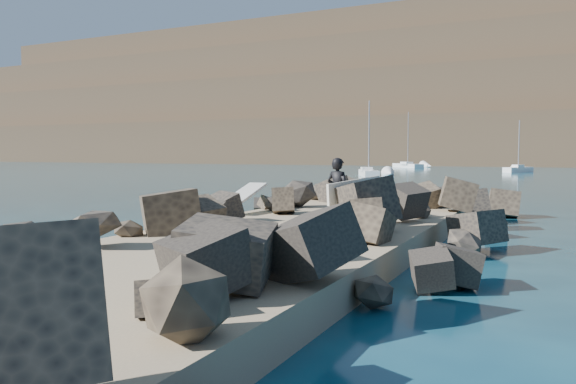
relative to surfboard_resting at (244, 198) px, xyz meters
name	(u,v)px	position (x,y,z in m)	size (l,w,h in m)	color
ground	(305,248)	(2.98, -1.99, -1.04)	(800.00, 800.00, 0.00)	#0F384C
jetty	(268,248)	(2.98, -3.99, -0.74)	(6.00, 26.00, 0.60)	#8C7759
riprap_left	(177,229)	(0.08, -3.49, -0.54)	(2.60, 22.00, 1.00)	black
riprap_right	(402,245)	(5.88, -3.49, -0.54)	(2.60, 22.00, 1.00)	black
surfboard_resting	(244,198)	(0.00, 0.00, 0.00)	(0.61, 2.43, 0.08)	white
surfer_with_board	(340,191)	(3.80, -1.66, 0.42)	(1.16, 2.04, 1.71)	black
sailboat_b	(518,170)	(4.00, 60.66, -0.69)	(3.35, 5.33, 6.62)	white
sailboat_e	(408,166)	(-13.93, 76.67, -0.69)	(6.40, 6.92, 9.26)	white
sailboat_a	(368,173)	(-9.14, 40.94, -0.69)	(4.02, 6.55, 7.94)	white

